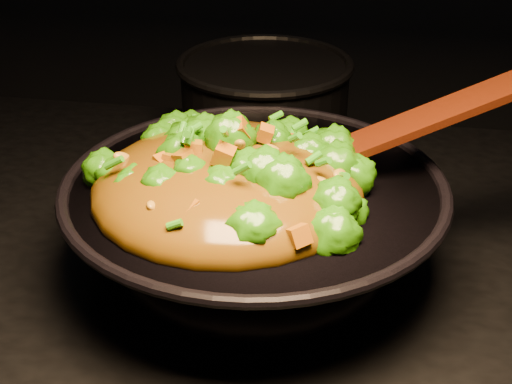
# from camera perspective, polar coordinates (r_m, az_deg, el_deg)

# --- Properties ---
(wok) EXTENTS (0.47, 0.47, 0.11)m
(wok) POSITION_cam_1_polar(r_m,az_deg,el_deg) (0.80, -0.12, -2.98)
(wok) COLOR black
(wok) RESTS_ON stovetop
(stir_fry) EXTENTS (0.32, 0.32, 0.10)m
(stir_fry) POSITION_cam_1_polar(r_m,az_deg,el_deg) (0.73, -2.34, 3.30)
(stir_fry) COLOR #2D7D08
(stir_fry) RESTS_ON wok
(spatula) EXTENTS (0.31, 0.12, 0.13)m
(spatula) POSITION_cam_1_polar(r_m,az_deg,el_deg) (0.79, 11.75, 5.08)
(spatula) COLOR #331405
(spatula) RESTS_ON wok
(back_pot) EXTENTS (0.28, 0.28, 0.14)m
(back_pot) POSITION_cam_1_polar(r_m,az_deg,el_deg) (1.09, 0.70, 6.98)
(back_pot) COLOR black
(back_pot) RESTS_ON stovetop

